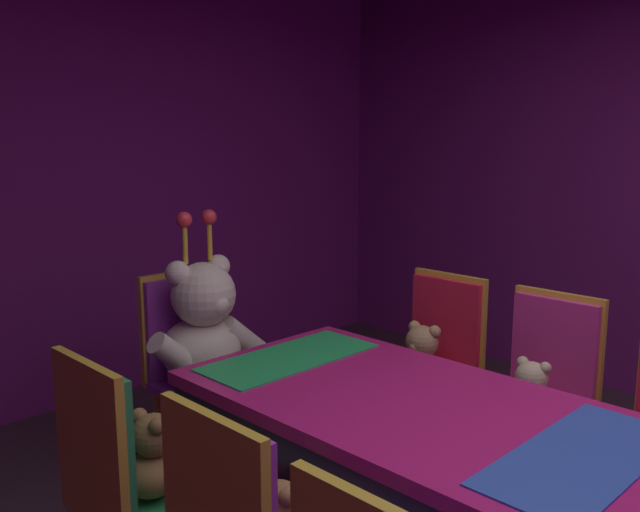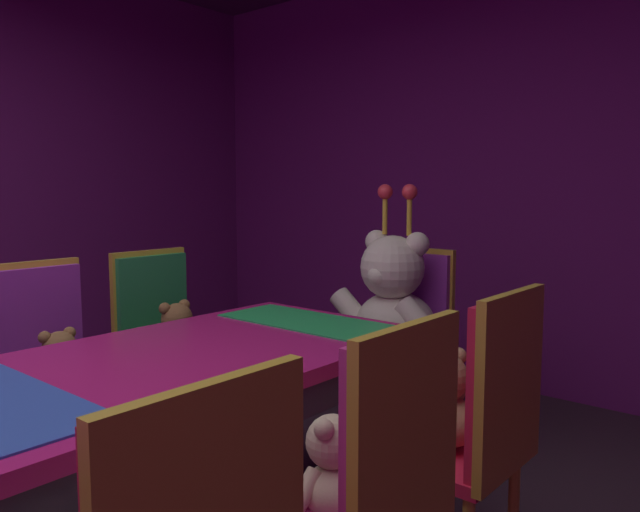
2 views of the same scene
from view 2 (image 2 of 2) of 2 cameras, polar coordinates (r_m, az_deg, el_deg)
The scene contains 11 objects.
wall_back at distance 4.16m, azimuth 17.24°, elevation 7.54°, with size 5.20×0.12×2.80m, color #721E72.
chair_left_3 at distance 2.81m, azimuth -24.09°, elevation -8.47°, with size 0.42×0.41×0.98m.
teddy_left_3 at distance 2.69m, azimuth -22.74°, elevation -9.53°, with size 0.22×0.29×0.27m.
chair_left_4 at distance 3.12m, azimuth -14.54°, elevation -6.67°, with size 0.42×0.41×0.98m.
teddy_left_4 at distance 3.01m, azimuth -12.93°, elevation -7.32°, with size 0.24×0.32×0.30m.
chair_right_3 at distance 1.55m, azimuth 5.38°, elevation -19.98°, with size 0.42×0.41×0.98m.
teddy_right_3 at distance 1.64m, azimuth 1.03°, elevation -19.29°, with size 0.22×0.29×0.27m.
chair_right_4 at distance 2.00m, azimuth 14.89°, elevation -14.00°, with size 0.42×0.41×0.98m.
teddy_right_4 at distance 2.07m, azimuth 11.13°, elevation -13.36°, with size 0.26×0.33×0.32m.
throne_chair at distance 3.17m, azimuth 8.20°, elevation -6.35°, with size 0.41×0.42×0.98m.
king_teddy_bear at distance 3.01m, azimuth 6.53°, elevation -4.45°, with size 0.66×0.51×0.84m.
Camera 2 is at (1.64, -0.62, 1.28)m, focal length 34.75 mm.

